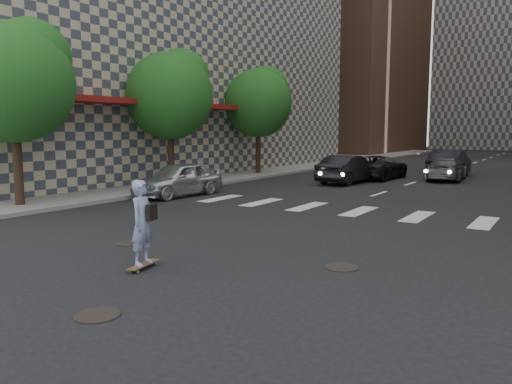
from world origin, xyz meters
TOP-DOWN VIEW (x-y plane):
  - ground at (0.00, 0.00)m, footprint 160.00×160.00m
  - sidewalk_left at (-14.50, 20.00)m, footprint 13.00×80.00m
  - tree_a at (-9.45, 3.14)m, footprint 4.20×4.20m
  - tree_b at (-9.45, 11.14)m, footprint 4.20×4.20m
  - tree_c at (-9.45, 19.14)m, footprint 4.20×4.20m
  - manhole_a at (1.20, -2.50)m, footprint 0.70×0.70m
  - manhole_b at (-2.00, 1.20)m, footprint 0.70×0.70m
  - manhole_c at (3.30, 2.00)m, footprint 0.70×0.70m
  - skateboarder at (-0.09, -0.23)m, footprint 0.52×0.94m
  - silver_sedan at (-7.00, 8.68)m, footprint 2.02×4.39m
  - traffic_car_a at (-2.87, 17.48)m, footprint 1.93×4.62m
  - traffic_car_b at (1.20, 21.84)m, footprint 2.18×4.63m
  - traffic_car_c at (-2.33, 20.67)m, footprint 2.45×4.92m
  - traffic_car_e at (0.90, 24.00)m, footprint 1.75×4.90m

SIDE VIEW (x-z plane):
  - ground at x=0.00m, z-range 0.00..0.00m
  - manhole_a at x=1.20m, z-range 0.00..0.02m
  - manhole_b at x=-2.00m, z-range 0.00..0.02m
  - manhole_c at x=3.30m, z-range 0.00..0.02m
  - sidewalk_left at x=-14.50m, z-range 0.00..0.15m
  - traffic_car_b at x=1.20m, z-range 0.00..1.30m
  - traffic_car_c at x=-2.33m, z-range 0.00..1.34m
  - silver_sedan at x=-7.00m, z-range 0.00..1.46m
  - traffic_car_a at x=-2.87m, z-range 0.00..1.49m
  - traffic_car_e at x=0.90m, z-range 0.00..1.61m
  - skateboarder at x=-0.09m, z-range 0.04..1.87m
  - tree_a at x=-9.45m, z-range 1.35..7.95m
  - tree_b at x=-9.45m, z-range 1.35..7.95m
  - tree_c at x=-9.45m, z-range 1.35..7.95m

